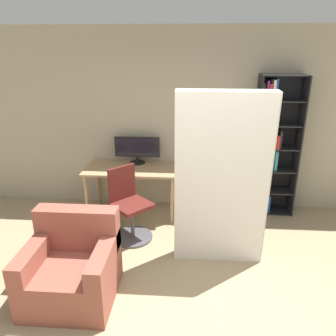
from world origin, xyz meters
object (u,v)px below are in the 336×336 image
Objects in this scene: bookshelf at (270,149)px; armchair at (73,267)px; office_chair at (130,210)px; monitor at (137,149)px; mattress_near at (222,182)px.

bookshelf is 3.16m from armchair.
bookshelf is (1.94, 0.92, 0.60)m from office_chair.
monitor is at bearing 92.08° from office_chair.
armchair is at bearing -138.62° from bookshelf.
mattress_near is at bearing -49.38° from monitor.
office_chair is at bearing 159.34° from mattress_near.
office_chair is 1.13× the size of armchair.
monitor is 2.17m from armchair.
mattress_near is (-0.81, -1.34, -0.00)m from bookshelf.
bookshelf reaches higher than monitor.
monitor is 0.34× the size of mattress_near.
bookshelf is at bearing 25.30° from office_chair.
monitor reaches higher than office_chair.
mattress_near is at bearing -121.19° from bookshelf.
monitor is at bearing 179.66° from bookshelf.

